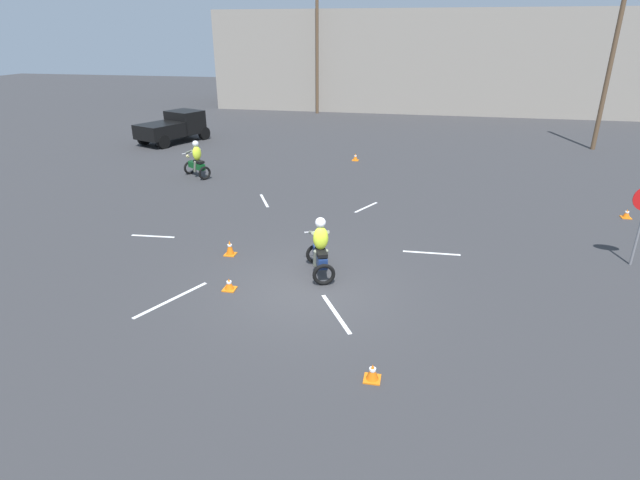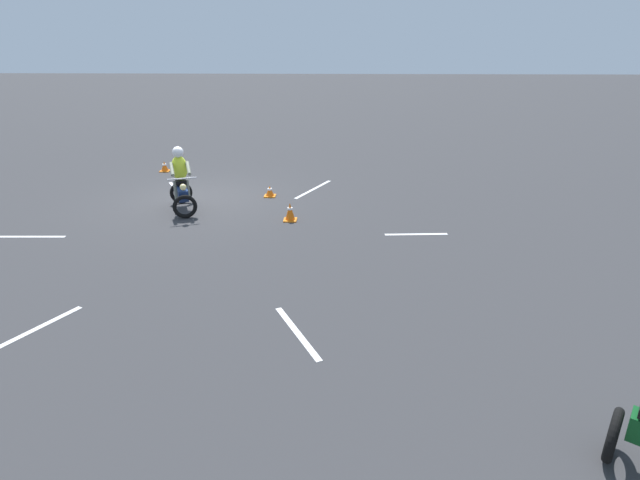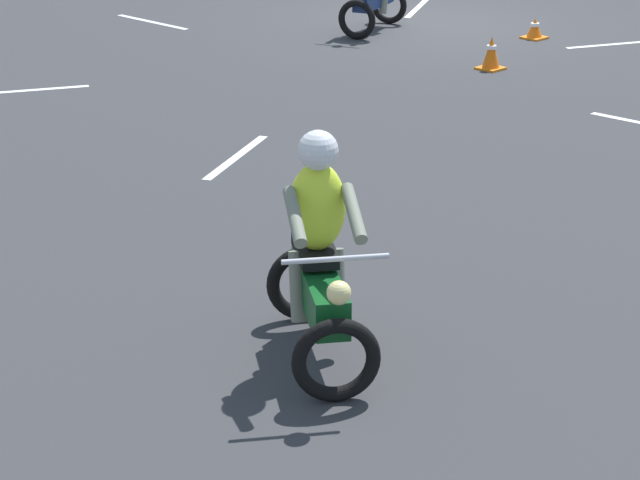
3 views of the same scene
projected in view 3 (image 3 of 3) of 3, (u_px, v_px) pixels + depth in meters
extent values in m
plane|color=#333335|center=(418.00, 24.00, 19.91)|extent=(120.00, 120.00, 0.00)
torus|color=black|center=(357.00, 20.00, 18.72)|extent=(0.60, 0.31, 0.60)
torus|color=black|center=(389.00, 5.00, 19.82)|extent=(0.60, 0.31, 0.60)
torus|color=black|center=(336.00, 360.00, 8.19)|extent=(0.43, 0.55, 0.60)
torus|color=black|center=(306.00, 283.00, 9.38)|extent=(0.43, 0.55, 0.60)
cube|color=#0F4C1E|center=(320.00, 291.00, 8.71)|extent=(1.04, 0.83, 0.28)
cube|color=black|center=(315.00, 250.00, 8.83)|extent=(0.61, 0.53, 0.10)
cylinder|color=silver|center=(335.00, 259.00, 7.98)|extent=(0.43, 0.59, 0.04)
sphere|color=#F2E08C|center=(339.00, 293.00, 7.93)|extent=(0.22, 0.22, 0.16)
ellipsoid|color=#D8F233|center=(317.00, 207.00, 8.61)|extent=(0.46, 0.49, 0.64)
cylinder|color=slate|center=(295.00, 217.00, 8.28)|extent=(0.50, 0.39, 0.27)
cylinder|color=slate|center=(354.00, 213.00, 8.34)|extent=(0.50, 0.39, 0.27)
cylinder|color=slate|center=(298.00, 286.00, 8.78)|extent=(0.27, 0.24, 0.51)
cylinder|color=slate|center=(337.00, 284.00, 8.82)|extent=(0.27, 0.24, 0.51)
sphere|color=silver|center=(318.00, 150.00, 8.42)|extent=(0.39, 0.39, 0.28)
cube|color=orange|center=(534.00, 38.00, 18.87)|extent=(0.32, 0.32, 0.03)
cone|color=orange|center=(535.00, 27.00, 18.81)|extent=(0.24, 0.24, 0.28)
cylinder|color=white|center=(535.00, 25.00, 18.80)|extent=(0.13, 0.13, 0.05)
cube|color=orange|center=(491.00, 68.00, 17.03)|extent=(0.32, 0.32, 0.03)
cone|color=orange|center=(491.00, 52.00, 16.94)|extent=(0.24, 0.24, 0.43)
cylinder|color=white|center=(492.00, 47.00, 16.92)|extent=(0.13, 0.13, 0.05)
cube|color=silver|center=(152.00, 22.00, 20.03)|extent=(1.69, 0.16, 0.01)
cube|color=silver|center=(32.00, 90.00, 15.96)|extent=(0.75, 1.34, 0.01)
cube|color=silver|center=(236.00, 157.00, 13.32)|extent=(0.83, 1.50, 0.01)
cube|color=silver|center=(632.00, 43.00, 18.59)|extent=(1.02, 2.03, 0.01)
cube|color=silver|center=(418.00, 7.00, 21.17)|extent=(1.01, 1.64, 0.01)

